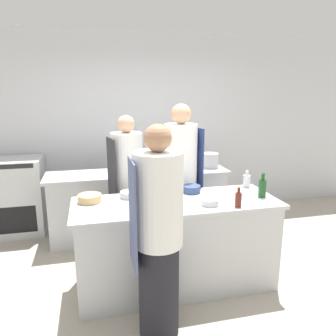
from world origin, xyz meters
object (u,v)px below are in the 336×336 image
object	(u,v)px
bowl_ceramic_blue	(191,189)
cup	(162,201)
bottle_vinegar	(247,181)
bowl_mixing_large	(90,198)
chef_at_stove	(181,183)
bottle_wine	(238,199)
bowl_prep_small	(210,202)
chef_at_prep_near	(158,236)
chef_at_pass_far	(128,189)
stockpot	(210,160)
bottle_olive_oil	(262,188)
bowl_wooden_salad	(129,194)
oven_range	(14,196)

from	to	relation	value
bowl_ceramic_blue	cup	distance (m)	0.51
bottle_vinegar	bowl_mixing_large	size ratio (longest dim) A/B	0.81
chef_at_stove	bottle_wine	xyz separation A→B (m)	(0.30, -0.88, 0.07)
bowl_prep_small	bottle_vinegar	bearing A→B (deg)	37.41
bottle_vinegar	bowl_mixing_large	world-z (taller)	bottle_vinegar
chef_at_stove	cup	bearing A→B (deg)	-41.86
chef_at_prep_near	chef_at_pass_far	xyz separation A→B (m)	(-0.08, 1.35, -0.01)
chef_at_pass_far	bowl_prep_small	bearing A→B (deg)	-153.91
chef_at_pass_far	bottle_wine	size ratio (longest dim) A/B	9.07
chef_at_prep_near	chef_at_pass_far	distance (m)	1.35
bottle_wine	bottle_vinegar	bearing A→B (deg)	57.00
chef_at_prep_near	bottle_vinegar	bearing A→B (deg)	-52.77
stockpot	chef_at_stove	bearing A→B (deg)	-132.16
chef_at_pass_far	bottle_olive_oil	world-z (taller)	chef_at_pass_far
cup	bowl_mixing_large	bearing A→B (deg)	157.95
chef_at_stove	stockpot	size ratio (longest dim) A/B	7.66
bowl_mixing_large	bowl_wooden_salad	distance (m)	0.39
oven_range	bottle_vinegar	size ratio (longest dim) A/B	5.72
chef_at_pass_far	cup	distance (m)	0.85
bowl_mixing_large	bowl_prep_small	world-z (taller)	bowl_mixing_large
bottle_vinegar	stockpot	world-z (taller)	stockpot
bottle_wine	stockpot	distance (m)	1.59
bowl_ceramic_blue	stockpot	xyz separation A→B (m)	(0.60, 1.04, 0.06)
bowl_mixing_large	stockpot	xyz separation A→B (m)	(1.64, 1.10, 0.06)
bowl_wooden_salad	chef_at_pass_far	bearing A→B (deg)	85.29
bowl_mixing_large	cup	bearing A→B (deg)	-22.05
bottle_olive_oil	oven_range	bearing A→B (deg)	145.95
bottle_vinegar	bowl_mixing_large	xyz separation A→B (m)	(-1.70, -0.11, -0.04)
bowl_wooden_salad	cup	bearing A→B (deg)	-49.02
bowl_prep_small	bowl_ceramic_blue	distance (m)	0.42
bowl_mixing_large	stockpot	world-z (taller)	stockpot
bowl_ceramic_blue	stockpot	size ratio (longest dim) A/B	0.81
bowl_wooden_salad	cup	distance (m)	0.41
bottle_wine	chef_at_pass_far	bearing A→B (deg)	132.08
bowl_prep_small	stockpot	bearing A→B (deg)	69.32
bottle_olive_oil	chef_at_prep_near	bearing A→B (deg)	-154.83
bowl_prep_small	cup	size ratio (longest dim) A/B	1.72
chef_at_stove	bowl_mixing_large	xyz separation A→B (m)	(-1.03, -0.42, 0.03)
chef_at_pass_far	bottle_olive_oil	size ratio (longest dim) A/B	6.81
chef_at_prep_near	bowl_wooden_salad	xyz separation A→B (m)	(-0.12, 0.85, 0.08)
bottle_wine	bowl_prep_small	bearing A→B (deg)	155.82
bottle_wine	bowl_mixing_large	xyz separation A→B (m)	(-1.33, 0.46, -0.04)
bottle_wine	cup	world-z (taller)	bottle_wine
bottle_vinegar	cup	world-z (taller)	bottle_vinegar
bowl_ceramic_blue	bowl_wooden_salad	world-z (taller)	bowl_ceramic_blue
bowl_mixing_large	chef_at_prep_near	bearing A→B (deg)	-57.99
oven_range	bottle_vinegar	world-z (taller)	bottle_vinegar
chef_at_stove	bottle_vinegar	world-z (taller)	chef_at_stove
bowl_wooden_salad	chef_at_stove	bearing A→B (deg)	30.46
oven_range	chef_at_stove	size ratio (longest dim) A/B	0.58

